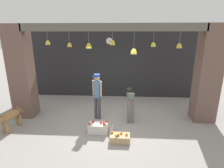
{
  "coord_description": "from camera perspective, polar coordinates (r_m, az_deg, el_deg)",
  "views": [
    {
      "loc": [
        0.33,
        -5.43,
        2.87
      ],
      "look_at": [
        0.0,
        0.37,
        1.22
      ],
      "focal_mm": 28.0,
      "sensor_mm": 36.0,
      "label": 1
    }
  ],
  "objects": [
    {
      "name": "fruit_crate_apples",
      "position": [
        5.45,
        -4.54,
        -14.03
      ],
      "size": [
        0.58,
        0.32,
        0.35
      ],
      "color": "silver",
      "rests_on": "ground_plane"
    },
    {
      "name": "ground_plane",
      "position": [
        6.15,
        -0.2,
        -11.93
      ],
      "size": [
        60.0,
        60.0,
        0.0
      ],
      "primitive_type": "plane",
      "color": "gray"
    },
    {
      "name": "worker_stooping",
      "position": [
        5.98,
        6.0,
        -5.53
      ],
      "size": [
        0.26,
        0.8,
        1.05
      ],
      "rotation": [
        0.0,
        0.0,
        0.05
      ],
      "color": "#6B665B",
      "rests_on": "ground_plane"
    },
    {
      "name": "shop_pillar_left",
      "position": [
        6.81,
        -27.43,
        3.34
      ],
      "size": [
        0.7,
        0.6,
        3.2
      ],
      "primitive_type": "cube",
      "color": "brown",
      "rests_on": "ground_plane"
    },
    {
      "name": "water_bottle",
      "position": [
        5.42,
        -0.16,
        -14.49
      ],
      "size": [
        0.08,
        0.08,
        0.27
      ],
      "color": "silver",
      "rests_on": "ground_plane"
    },
    {
      "name": "storefront_awning",
      "position": [
        5.56,
        0.01,
        17.62
      ],
      "size": [
        5.66,
        0.26,
        0.95
      ],
      "color": "#5B564C"
    },
    {
      "name": "dog",
      "position": [
        6.25,
        -30.44,
        -9.13
      ],
      "size": [
        0.42,
        0.97,
        0.68
      ],
      "rotation": [
        0.0,
        0.0,
        -1.81
      ],
      "color": "#9E7042",
      "rests_on": "ground_plane"
    },
    {
      "name": "fruit_crate_oranges",
      "position": [
        5.06,
        2.55,
        -17.19
      ],
      "size": [
        0.55,
        0.33,
        0.27
      ],
      "color": "tan",
      "rests_on": "ground_plane"
    },
    {
      "name": "shop_pillar_right",
      "position": [
        6.5,
        28.73,
        2.65
      ],
      "size": [
        0.7,
        0.6,
        3.2
      ],
      "primitive_type": "cube",
      "color": "brown",
      "rests_on": "ground_plane"
    },
    {
      "name": "shopkeeper",
      "position": [
        5.97,
        -4.86,
        -3.04
      ],
      "size": [
        0.33,
        0.29,
        1.6
      ],
      "rotation": [
        0.0,
        0.0,
        2.81
      ],
      "color": "#424247",
      "rests_on": "ground_plane"
    },
    {
      "name": "wall_clock",
      "position": [
        7.93,
        -0.89,
        13.88
      ],
      "size": [
        0.29,
        0.03,
        0.29
      ],
      "color": "black"
    },
    {
      "name": "shop_back_wall",
      "position": [
        8.09,
        0.87,
        6.85
      ],
      "size": [
        7.56,
        0.12,
        3.2
      ],
      "primitive_type": "cube",
      "color": "#232326",
      "rests_on": "ground_plane"
    }
  ]
}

